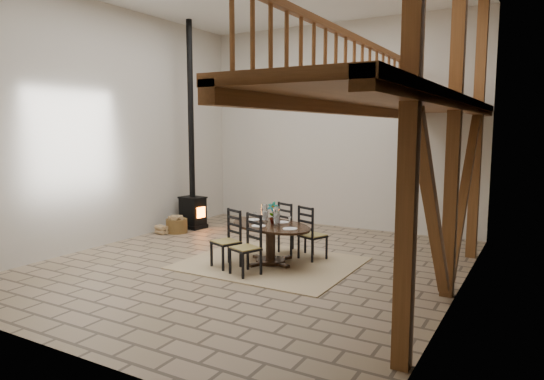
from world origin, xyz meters
The scene contains 7 objects.
ground centered at (0.00, 0.00, 0.00)m, with size 8.00×8.00×0.00m, color gray.
room_shell centered at (1.19, 0.00, 3.01)m, with size 7.02×8.02×5.01m.
rug centered at (0.28, 0.19, 0.01)m, with size 3.00×2.50×0.02m, color tan.
dining_table centered at (0.28, 0.19, 0.42)m, with size 2.03×2.19×1.14m.
wood_stove centered at (-3.00, 2.02, 1.14)m, with size 0.66×0.53×5.00m.
log_basket centered at (-2.98, 1.39, 0.18)m, with size 0.50×0.50×0.41m.
log_stack centered at (-3.18, 1.08, 0.10)m, with size 0.33×0.26×0.20m.
Camera 1 is at (4.57, -7.25, 2.44)m, focal length 32.00 mm.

